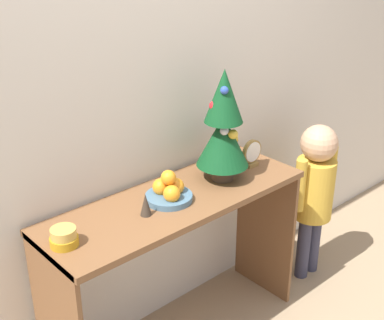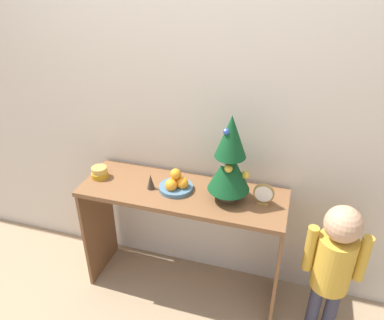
% 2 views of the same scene
% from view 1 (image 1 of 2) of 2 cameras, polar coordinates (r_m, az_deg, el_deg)
% --- Properties ---
extents(back_wall, '(7.00, 0.05, 2.50)m').
position_cam_1_polar(back_wall, '(2.39, -5.85, 7.69)').
color(back_wall, beige).
rests_on(back_wall, ground_plane).
extents(console_table, '(1.28, 0.43, 0.80)m').
position_cam_1_polar(console_table, '(2.47, -1.60, -7.77)').
color(console_table, brown).
rests_on(console_table, ground_plane).
extents(mini_tree, '(0.25, 0.25, 0.53)m').
position_cam_1_polar(mini_tree, '(2.44, 3.37, 3.58)').
color(mini_tree, '#4C3828').
rests_on(mini_tree, console_table).
extents(fruit_bowl, '(0.21, 0.21, 0.14)m').
position_cam_1_polar(fruit_bowl, '(2.34, -2.46, -3.37)').
color(fruit_bowl, '#476B84').
rests_on(fruit_bowl, console_table).
extents(singing_bowl, '(0.11, 0.11, 0.07)m').
position_cam_1_polar(singing_bowl, '(2.09, -13.51, -8.04)').
color(singing_bowl, '#B78419').
rests_on(singing_bowl, console_table).
extents(desk_clock, '(0.12, 0.04, 0.14)m').
position_cam_1_polar(desk_clock, '(2.66, 6.40, 0.70)').
color(desk_clock, olive).
rests_on(desk_clock, console_table).
extents(figurine, '(0.05, 0.05, 0.10)m').
position_cam_1_polar(figurine, '(2.23, -4.97, -4.75)').
color(figurine, '#382D23').
rests_on(figurine, console_table).
extents(child_figure, '(0.34, 0.22, 0.94)m').
position_cam_1_polar(child_figure, '(3.04, 12.97, -2.59)').
color(child_figure, '#38384C').
rests_on(child_figure, ground_plane).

